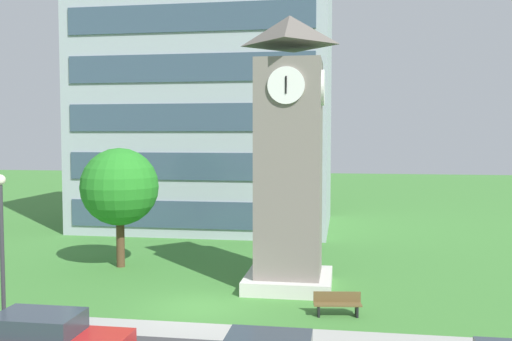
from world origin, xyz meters
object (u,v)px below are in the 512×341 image
at_px(street_lamp, 2,235).
at_px(tree_by_building, 120,187).
at_px(clock_tower, 289,166).
at_px(park_bench, 337,304).

xyz_separation_m(street_lamp, tree_by_building, (0.03, 10.09, 0.72)).
relative_size(street_lamp, tree_by_building, 0.89).
bearing_deg(clock_tower, tree_by_building, 164.11).
xyz_separation_m(clock_tower, tree_by_building, (-9.03, 2.57, -1.29)).
bearing_deg(park_bench, tree_by_building, 150.92).
height_order(park_bench, street_lamp, street_lamp).
distance_m(clock_tower, street_lamp, 11.94).
xyz_separation_m(clock_tower, street_lamp, (-9.05, -7.52, -2.01)).
distance_m(street_lamp, tree_by_building, 10.11).
distance_m(park_bench, street_lamp, 12.26).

